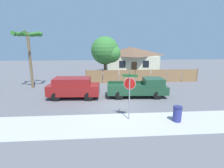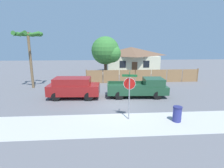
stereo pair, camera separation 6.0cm
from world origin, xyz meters
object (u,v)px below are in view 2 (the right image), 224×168
red_suv (74,87)px  orange_pickup (140,88)px  oak_tree (107,51)px  stop_sign (129,87)px  trash_bin (177,114)px  house (131,59)px  palm_tree (28,40)px

red_suv → orange_pickup: size_ratio=0.84×
oak_tree → stop_sign: oak_tree is taller
stop_sign → trash_bin: size_ratio=3.19×
stop_sign → trash_bin: stop_sign is taller
house → red_suv: bearing=-117.5°
oak_tree → house: bearing=58.0°
house → orange_pickup: size_ratio=1.65×
oak_tree → palm_tree: (-8.47, -3.75, 1.40)m
stop_sign → oak_tree: bearing=106.2°
house → red_suv: house is taller
red_suv → orange_pickup: 6.10m
house → palm_tree: palm_tree is taller
stop_sign → trash_bin: bearing=2.3°
house → orange_pickup: (-1.88, -15.35, -1.37)m
orange_pickup → stop_sign: stop_sign is taller
house → trash_bin: house is taller
palm_tree → stop_sign: size_ratio=1.93×
oak_tree → palm_tree: bearing=-156.1°
stop_sign → trash_bin: (3.00, -0.53, -1.65)m
palm_tree → stop_sign: (9.33, -9.12, -3.12)m
palm_tree → red_suv: bearing=-39.4°
palm_tree → oak_tree: bearing=23.9°
stop_sign → orange_pickup: bearing=81.5°
house → palm_tree: size_ratio=1.50×
house → oak_tree: size_ratio=1.58×
house → red_suv: size_ratio=1.97×
house → trash_bin: bearing=-92.1°
house → oak_tree: bearing=-122.0°
oak_tree → orange_pickup: oak_tree is taller
red_suv → trash_bin: size_ratio=4.68×
oak_tree → red_suv: bearing=-112.9°
palm_tree → trash_bin: 16.38m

